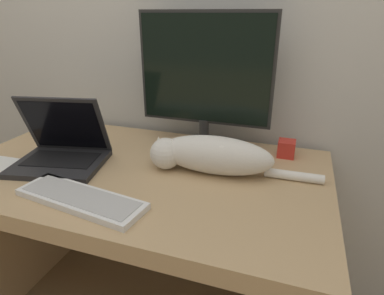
{
  "coord_description": "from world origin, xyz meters",
  "views": [
    {
      "loc": [
        0.53,
        -0.55,
        1.28
      ],
      "look_at": [
        0.22,
        0.35,
        0.88
      ],
      "focal_mm": 30.0,
      "sensor_mm": 36.0,
      "label": 1
    }
  ],
  "objects_px": {
    "laptop": "(61,151)",
    "cat": "(209,154)",
    "external_keyboard": "(81,199)",
    "monitor": "(205,80)"
  },
  "relations": [
    {
      "from": "laptop",
      "to": "cat",
      "type": "xyz_separation_m",
      "value": [
        0.54,
        0.11,
        0.02
      ]
    },
    {
      "from": "cat",
      "to": "external_keyboard",
      "type": "bearing_deg",
      "value": -136.21
    },
    {
      "from": "laptop",
      "to": "cat",
      "type": "relative_size",
      "value": 0.6
    },
    {
      "from": "external_keyboard",
      "to": "cat",
      "type": "relative_size",
      "value": 0.72
    },
    {
      "from": "laptop",
      "to": "cat",
      "type": "bearing_deg",
      "value": -0.7
    },
    {
      "from": "external_keyboard",
      "to": "laptop",
      "type": "bearing_deg",
      "value": 146.22
    },
    {
      "from": "monitor",
      "to": "laptop",
      "type": "xyz_separation_m",
      "value": [
        -0.46,
        -0.33,
        -0.24
      ]
    },
    {
      "from": "external_keyboard",
      "to": "cat",
      "type": "distance_m",
      "value": 0.45
    },
    {
      "from": "monitor",
      "to": "cat",
      "type": "height_order",
      "value": "monitor"
    },
    {
      "from": "laptop",
      "to": "external_keyboard",
      "type": "relative_size",
      "value": 0.83
    }
  ]
}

